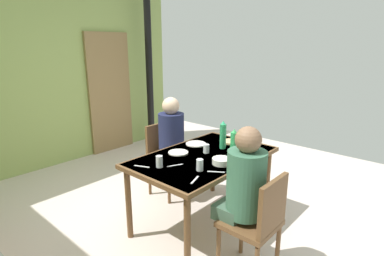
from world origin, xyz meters
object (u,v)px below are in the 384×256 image
object	(u,v)px
chair_near_diner	(258,221)
water_bottle_green_far	(234,143)
person_near_diner	(245,182)
chair_far_diner	(165,155)
dining_table	(203,162)
water_bottle_green_near	(223,135)
person_far_diner	(172,134)
serving_bowl_center	(222,161)

from	to	relation	value
chair_near_diner	water_bottle_green_far	distance (m)	0.88
chair_near_diner	water_bottle_green_far	xyz separation A→B (m)	(0.53, 0.59, 0.37)
person_near_diner	chair_far_diner	bearing A→B (deg)	69.86
chair_far_diner	water_bottle_green_far	distance (m)	1.06
person_near_diner	dining_table	bearing A→B (deg)	64.93
chair_near_diner	water_bottle_green_near	world-z (taller)	water_bottle_green_near
water_bottle_green_near	chair_far_diner	bearing A→B (deg)	94.99
chair_far_diner	person_far_diner	xyz separation A→B (m)	(0.00, -0.14, 0.28)
person_near_diner	person_far_diner	world-z (taller)	same
chair_far_diner	serving_bowl_center	size ratio (longest dim) A/B	5.12
dining_table	chair_near_diner	world-z (taller)	chair_near_diner
chair_near_diner	water_bottle_green_near	xyz separation A→B (m)	(0.60, 0.78, 0.39)
dining_table	person_far_diner	bearing A→B (deg)	71.14
chair_near_diner	chair_far_diner	bearing A→B (deg)	71.46
person_near_diner	person_far_diner	bearing A→B (deg)	67.96
serving_bowl_center	person_far_diner	bearing A→B (deg)	72.50
chair_near_diner	chair_far_diner	world-z (taller)	same
dining_table	water_bottle_green_far	world-z (taller)	water_bottle_green_far
water_bottle_green_far	dining_table	bearing A→B (deg)	137.53
dining_table	chair_near_diner	distance (m)	0.87
person_far_diner	water_bottle_green_near	xyz separation A→B (m)	(0.07, -0.68, 0.11)
person_near_diner	serving_bowl_center	size ratio (longest dim) A/B	4.53
dining_table	serving_bowl_center	xyz separation A→B (m)	(-0.07, -0.27, 0.10)
person_far_diner	serving_bowl_center	world-z (taller)	person_far_diner
dining_table	water_bottle_green_far	xyz separation A→B (m)	(0.22, -0.20, 0.19)
dining_table	water_bottle_green_far	bearing A→B (deg)	-42.47
chair_far_diner	person_near_diner	world-z (taller)	person_near_diner
water_bottle_green_far	person_far_diner	bearing A→B (deg)	89.67
water_bottle_green_far	serving_bowl_center	bearing A→B (deg)	-167.37
dining_table	person_far_diner	size ratio (longest dim) A/B	1.86
serving_bowl_center	dining_table	bearing A→B (deg)	75.96
chair_far_diner	dining_table	bearing A→B (deg)	74.19
person_far_diner	water_bottle_green_far	xyz separation A→B (m)	(-0.00, -0.86, 0.09)
chair_far_diner	person_near_diner	distance (m)	1.58
person_near_diner	person_far_diner	distance (m)	1.42
person_near_diner	water_bottle_green_far	world-z (taller)	person_near_diner
person_far_diner	water_bottle_green_near	bearing A→B (deg)	96.00
person_far_diner	person_near_diner	bearing A→B (deg)	67.96
chair_far_diner	serving_bowl_center	xyz separation A→B (m)	(-0.29, -1.06, 0.28)
water_bottle_green_far	serving_bowl_center	size ratio (longest dim) A/B	1.53
dining_table	person_near_diner	size ratio (longest dim) A/B	1.86
chair_near_diner	water_bottle_green_near	bearing A→B (deg)	52.21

